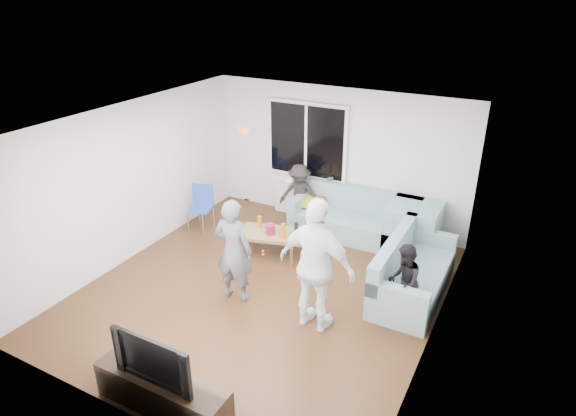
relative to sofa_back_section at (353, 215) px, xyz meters
The scene contains 30 objects.
floor 2.38m from the sofa_back_section, 103.84° to the right, with size 5.00×5.50×0.04m, color #56351C.
ceiling 3.21m from the sofa_back_section, 103.84° to the right, with size 5.00×5.50×0.04m, color white.
wall_back 1.15m from the sofa_back_section, 138.19° to the left, with size 5.00×0.04×2.60m, color silver.
wall_front 5.15m from the sofa_back_section, 96.33° to the right, with size 5.00×0.04×2.60m, color silver.
wall_left 3.92m from the sofa_back_section, 143.60° to the right, with size 0.04×5.50×2.60m, color silver.
wall_right 3.12m from the sofa_back_section, 49.18° to the right, with size 0.04×5.50×2.60m, color silver.
window_frame 1.67m from the sofa_back_section, 160.08° to the left, with size 1.62×0.06×1.47m, color white.
window_glass 1.66m from the sofa_back_section, 161.85° to the left, with size 1.50×0.02×1.35m, color black.
window_mullion 1.66m from the sofa_back_section, 162.30° to the left, with size 0.05×0.03×1.35m, color white.
radiator 1.23m from the sofa_back_section, 161.85° to the left, with size 1.30×0.12×0.62m, color silver.
potted_plant 0.83m from the sofa_back_section, 151.85° to the left, with size 0.19×0.15×0.34m, color #396F2C.
vase 1.54m from the sofa_back_section, 166.65° to the left, with size 0.18×0.18×0.19m, color white.
sofa_back_section is the anchor object (origin of this frame).
sofa_right_section 1.94m from the sofa_back_section, 41.19° to the right, with size 0.85×2.00×0.85m, color gray, non-canonical shape.
sofa_corner 1.09m from the sofa_back_section, ahead, with size 0.85×0.85×0.85m, color gray.
cushion_yellow 0.84m from the sofa_back_section, behind, with size 0.38×0.32×0.14m, color gold.
cushion_red 0.85m from the sofa_back_section, behind, with size 0.36×0.30×0.13m, color maroon.
coffee_table 1.60m from the sofa_back_section, 128.85° to the right, with size 1.10×0.60×0.40m, color #9C7F4B.
pitcher 1.63m from the sofa_back_section, 127.71° to the right, with size 0.17×0.17×0.17m, color maroon.
side_chair 2.83m from the sofa_back_section, 157.11° to the right, with size 0.40×0.40×0.86m, color #294BB4, non-canonical shape.
floor_lamp 2.69m from the sofa_back_section, 167.89° to the left, with size 0.32×0.32×1.56m, color orange, non-canonical shape.
player_left 2.79m from the sofa_back_section, 107.41° to the right, with size 0.58×0.38×1.59m, color #504F54.
player_right 2.77m from the sofa_back_section, 79.51° to the right, with size 1.10×0.46×1.88m, color white.
spectator_right 2.41m from the sofa_back_section, 52.68° to the right, with size 0.54×0.42×1.11m, color black.
spectator_back 1.13m from the sofa_back_section, behind, with size 0.77×0.44×1.20m, color black.
tv_console 4.79m from the sofa_back_section, 94.28° to the right, with size 1.60×0.40×0.44m, color #34231A.
television 4.79m from the sofa_back_section, 94.28° to the right, with size 1.00×0.13×0.58m, color black.
bottle_e 1.25m from the sofa_back_section, 119.59° to the right, with size 0.07×0.07×0.21m, color black.
bottle_a 1.74m from the sofa_back_section, 137.50° to the right, with size 0.07×0.07×0.21m, color orange.
bottle_d 1.52m from the sofa_back_section, 118.58° to the right, with size 0.07×0.07×0.27m, color orange.
Camera 1 is at (3.30, -5.43, 4.30)m, focal length 30.87 mm.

